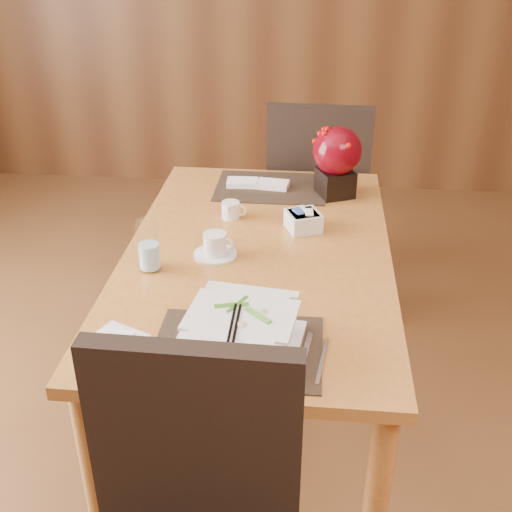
# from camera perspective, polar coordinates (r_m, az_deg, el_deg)

# --- Properties ---
(dining_table) EXTENTS (0.90, 1.50, 0.75)m
(dining_table) POSITION_cam_1_polar(r_m,az_deg,el_deg) (2.23, 0.15, -1.74)
(dining_table) COLOR #B47032
(dining_table) RESTS_ON ground
(placemat_near) EXTENTS (0.45, 0.33, 0.01)m
(placemat_near) POSITION_cam_1_polar(r_m,az_deg,el_deg) (1.72, -1.65, -8.23)
(placemat_near) COLOR black
(placemat_near) RESTS_ON dining_table
(placemat_far) EXTENTS (0.45, 0.33, 0.01)m
(placemat_far) POSITION_cam_1_polar(r_m,az_deg,el_deg) (2.68, 1.31, 6.13)
(placemat_far) COLOR black
(placemat_far) RESTS_ON dining_table
(soup_setting) EXTENTS (0.34, 0.34, 0.12)m
(soup_setting) POSITION_cam_1_polar(r_m,az_deg,el_deg) (1.68, -1.29, -6.86)
(soup_setting) COLOR silver
(soup_setting) RESTS_ON dining_table
(coffee_cup) EXTENTS (0.15, 0.15, 0.08)m
(coffee_cup) POSITION_cam_1_polar(r_m,az_deg,el_deg) (2.14, -3.66, 0.86)
(coffee_cup) COLOR silver
(coffee_cup) RESTS_ON dining_table
(water_glass) EXTENTS (0.08, 0.08, 0.17)m
(water_glass) POSITION_cam_1_polar(r_m,az_deg,el_deg) (2.06, -9.51, 0.89)
(water_glass) COLOR white
(water_glass) RESTS_ON dining_table
(creamer_jug) EXTENTS (0.10, 0.10, 0.06)m
(creamer_jug) POSITION_cam_1_polar(r_m,az_deg,el_deg) (2.41, -2.27, 4.12)
(creamer_jug) COLOR silver
(creamer_jug) RESTS_ON dining_table
(sugar_caddy) EXTENTS (0.15, 0.15, 0.07)m
(sugar_caddy) POSITION_cam_1_polar(r_m,az_deg,el_deg) (2.32, 4.23, 3.12)
(sugar_caddy) COLOR silver
(sugar_caddy) RESTS_ON dining_table
(berry_decor) EXTENTS (0.19, 0.19, 0.28)m
(berry_decor) POSITION_cam_1_polar(r_m,az_deg,el_deg) (2.57, 7.20, 8.70)
(berry_decor) COLOR black
(berry_decor) RESTS_ON dining_table
(napkins_far) EXTENTS (0.26, 0.11, 0.02)m
(napkins_far) POSITION_cam_1_polar(r_m,az_deg,el_deg) (2.67, 0.33, 6.45)
(napkins_far) COLOR white
(napkins_far) RESTS_ON dining_table
(bread_plate) EXTENTS (0.19, 0.19, 0.01)m
(bread_plate) POSITION_cam_1_polar(r_m,az_deg,el_deg) (1.78, -12.47, -7.47)
(bread_plate) COLOR silver
(bread_plate) RESTS_ON dining_table
(far_chair) EXTENTS (0.49, 0.49, 1.03)m
(far_chair) POSITION_cam_1_polar(r_m,az_deg,el_deg) (3.08, 5.47, 5.71)
(far_chair) COLOR black
(far_chair) RESTS_ON ground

